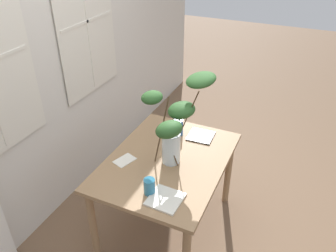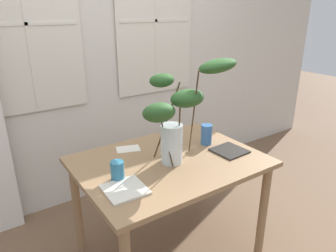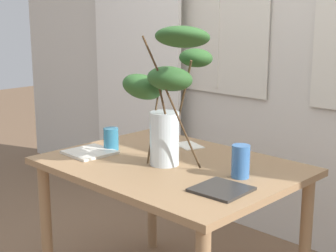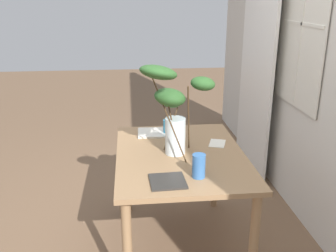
# 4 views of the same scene
# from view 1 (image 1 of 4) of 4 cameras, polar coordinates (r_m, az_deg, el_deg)

# --- Properties ---
(ground) EXTENTS (14.00, 14.00, 0.00)m
(ground) POSITION_cam_1_polar(r_m,az_deg,el_deg) (3.11, -0.11, -16.44)
(ground) COLOR brown
(back_wall_with_windows) EXTENTS (5.79, 0.14, 2.71)m
(back_wall_with_windows) POSITION_cam_1_polar(r_m,az_deg,el_deg) (2.87, -20.62, 10.17)
(back_wall_with_windows) COLOR beige
(back_wall_with_windows) RESTS_ON ground
(dining_table) EXTENTS (1.16, 0.86, 0.74)m
(dining_table) POSITION_cam_1_polar(r_m,az_deg,el_deg) (2.67, -0.12, -7.27)
(dining_table) COLOR #93704C
(dining_table) RESTS_ON ground
(vase_with_branches) EXTENTS (0.61, 0.55, 0.67)m
(vase_with_branches) POSITION_cam_1_polar(r_m,az_deg,el_deg) (2.42, 1.42, 1.21)
(vase_with_branches) COLOR silver
(vase_with_branches) RESTS_ON dining_table
(drinking_glass_blue_left) EXTENTS (0.08, 0.08, 0.11)m
(drinking_glass_blue_left) POSITION_cam_1_polar(r_m,az_deg,el_deg) (2.29, -3.14, -10.09)
(drinking_glass_blue_left) COLOR teal
(drinking_glass_blue_left) RESTS_ON dining_table
(drinking_glass_blue_right) EXTENTS (0.08, 0.08, 0.14)m
(drinking_glass_blue_right) POSITION_cam_1_polar(r_m,az_deg,el_deg) (2.86, 1.76, -0.18)
(drinking_glass_blue_right) COLOR #386BAD
(drinking_glass_blue_right) RESTS_ON dining_table
(plate_square_left) EXTENTS (0.22, 0.22, 0.01)m
(plate_square_left) POSITION_cam_1_polar(r_m,az_deg,el_deg) (2.27, -0.46, -12.19)
(plate_square_left) COLOR silver
(plate_square_left) RESTS_ON dining_table
(plate_square_right) EXTENTS (0.21, 0.21, 0.01)m
(plate_square_right) POSITION_cam_1_polar(r_m,az_deg,el_deg) (2.88, 5.54, -1.67)
(plate_square_right) COLOR #2D2B28
(plate_square_right) RESTS_ON dining_table
(napkin_folded) EXTENTS (0.19, 0.15, 0.00)m
(napkin_folded) POSITION_cam_1_polar(r_m,az_deg,el_deg) (2.62, -7.29, -5.74)
(napkin_folded) COLOR silver
(napkin_folded) RESTS_ON dining_table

